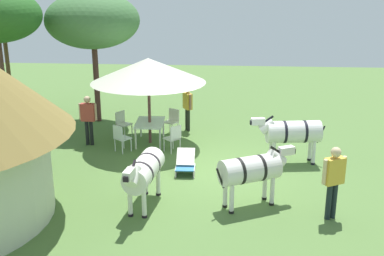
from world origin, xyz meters
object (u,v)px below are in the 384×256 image
(guest_beside_umbrella, at_px, (88,116))
(acacia_tree_far_lawn, at_px, (93,21))
(patio_chair_near_lawn, at_px, (174,137))
(striped_lounge_chair, at_px, (185,165))
(standing_watcher, at_px, (334,176))
(zebra_toward_hut, at_px, (143,171))
(patio_dining_table, at_px, (150,124))
(patio_chair_near_hut, at_px, (121,137))
(shade_umbrella, at_px, (148,70))
(acacia_tree_right_background, at_px, (2,18))
(guest_behind_table, at_px, (188,104))
(patio_chair_east_end, at_px, (172,120))
(zebra_by_umbrella, at_px, (291,132))
(zebra_nearest_camera, at_px, (252,170))
(patio_chair_west_end, at_px, (122,122))

(guest_beside_umbrella, xyz_separation_m, acacia_tree_far_lawn, (2.86, 0.48, 2.89))
(patio_chair_near_lawn, bearing_deg, striped_lounge_chair, -119.26)
(standing_watcher, distance_m, zebra_toward_hut, 4.44)
(patio_dining_table, relative_size, zebra_toward_hut, 0.66)
(patio_chair_near_hut, relative_size, standing_watcher, 0.51)
(shade_umbrella, height_order, guest_beside_umbrella, shade_umbrella)
(acacia_tree_right_background, distance_m, acacia_tree_far_lawn, 4.01)
(shade_umbrella, distance_m, striped_lounge_chair, 3.74)
(patio_chair_near_hut, relative_size, guest_behind_table, 0.54)
(patio_chair_east_end, distance_m, guest_behind_table, 0.82)
(shade_umbrella, distance_m, guest_behind_table, 2.42)
(patio_chair_near_lawn, distance_m, guest_behind_table, 2.43)
(patio_chair_east_end, xyz_separation_m, acacia_tree_far_lawn, (1.39, 3.12, 3.38))
(guest_behind_table, bearing_deg, acacia_tree_right_background, -131.33)
(shade_umbrella, bearing_deg, acacia_tree_right_background, 62.40)
(zebra_toward_hut, bearing_deg, acacia_tree_right_background, -42.06)
(zebra_by_umbrella, height_order, zebra_toward_hut, zebra_by_umbrella)
(standing_watcher, relative_size, zebra_nearest_camera, 0.90)
(guest_beside_umbrella, bearing_deg, zebra_by_umbrella, 170.27)
(patio_dining_table, xyz_separation_m, zebra_toward_hut, (-4.75, -0.64, 0.26))
(patio_chair_near_lawn, height_order, zebra_by_umbrella, zebra_by_umbrella)
(zebra_by_umbrella, distance_m, acacia_tree_right_background, 12.35)
(zebra_nearest_camera, bearing_deg, acacia_tree_right_background, -156.19)
(patio_chair_east_end, xyz_separation_m, guest_behind_table, (0.41, -0.52, 0.48))
(patio_chair_east_end, distance_m, patio_chair_near_hut, 2.52)
(patio_chair_near_hut, distance_m, guest_behind_table, 3.20)
(zebra_nearest_camera, bearing_deg, patio_chair_near_hut, -158.16)
(patio_chair_near_lawn, distance_m, guest_beside_umbrella, 3.01)
(zebra_nearest_camera, bearing_deg, patio_dining_table, -171.31)
(guest_behind_table, height_order, striped_lounge_chair, guest_behind_table)
(patio_chair_west_end, bearing_deg, patio_chair_near_lawn, 83.40)
(patio_chair_west_end, relative_size, guest_beside_umbrella, 0.53)
(guest_beside_umbrella, bearing_deg, zebra_nearest_camera, 142.05)
(patio_chair_near_hut, xyz_separation_m, zebra_toward_hut, (-3.76, -1.43, 0.40))
(patio_chair_near_lawn, xyz_separation_m, acacia_tree_far_lawn, (3.36, 3.40, 3.38))
(standing_watcher, height_order, acacia_tree_far_lawn, acacia_tree_far_lawn)
(patio_chair_near_hut, relative_size, striped_lounge_chair, 1.10)
(patio_chair_near_lawn, height_order, standing_watcher, standing_watcher)
(zebra_by_umbrella, bearing_deg, striped_lounge_chair, 100.94)
(shade_umbrella, xyz_separation_m, guest_beside_umbrella, (-0.37, 2.01, -1.49))
(patio_chair_east_end, xyz_separation_m, standing_watcher, (-6.11, -4.43, 0.54))
(striped_lounge_chair, bearing_deg, patio_chair_near_lawn, -74.13)
(striped_lounge_chair, bearing_deg, zebra_toward_hut, 67.88)
(striped_lounge_chair, bearing_deg, patio_chair_east_end, -78.91)
(striped_lounge_chair, distance_m, zebra_toward_hut, 2.39)
(shade_umbrella, relative_size, standing_watcher, 2.17)
(guest_behind_table, distance_m, acacia_tree_right_background, 8.31)
(zebra_toward_hut, bearing_deg, standing_watcher, -176.57)
(guest_behind_table, relative_size, zebra_by_umbrella, 0.73)
(patio_dining_table, relative_size, patio_chair_near_lawn, 1.68)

